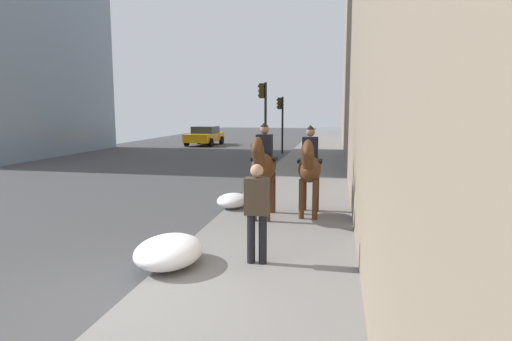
# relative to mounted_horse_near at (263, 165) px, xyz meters

# --- Properties ---
(sidewalk_slab) EXTENTS (120.00, 3.27, 0.12)m
(sidewalk_slab) POSITION_rel_mounted_horse_near_xyz_m (-4.97, -0.49, -1.33)
(sidewalk_slab) COLOR slate
(sidewalk_slab) RESTS_ON ground
(mounted_horse_near) EXTENTS (2.15, 0.60, 2.29)m
(mounted_horse_near) POSITION_rel_mounted_horse_near_xyz_m (0.00, 0.00, 0.00)
(mounted_horse_near) COLOR #4C2B16
(mounted_horse_near) RESTS_ON sidewalk_slab
(mounted_horse_far) EXTENTS (2.15, 0.60, 2.22)m
(mounted_horse_far) POSITION_rel_mounted_horse_near_xyz_m (0.41, -1.07, -0.07)
(mounted_horse_far) COLOR #4C2B16
(mounted_horse_far) RESTS_ON sidewalk_slab
(pedestrian_greeting) EXTENTS (0.27, 0.41, 1.70)m
(pedestrian_greeting) POSITION_rel_mounted_horse_near_xyz_m (-3.17, -0.42, -0.30)
(pedestrian_greeting) COLOR black
(pedestrian_greeting) RESTS_ON sidewalk_slab
(car_near_lane) EXTENTS (4.25, 2.25, 1.44)m
(car_near_lane) POSITION_rel_mounted_horse_near_xyz_m (21.97, 8.28, -0.65)
(car_near_lane) COLOR orange
(car_near_lane) RESTS_ON ground
(traffic_light_near_curb) EXTENTS (0.20, 0.44, 4.00)m
(traffic_light_near_curb) POSITION_rel_mounted_horse_near_xyz_m (10.66, 1.79, 1.28)
(traffic_light_near_curb) COLOR black
(traffic_light_near_curb) RESTS_ON ground
(traffic_light_far_curb) EXTENTS (0.20, 0.44, 3.48)m
(traffic_light_far_curb) POSITION_rel_mounted_horse_near_xyz_m (16.48, 1.71, 0.96)
(traffic_light_far_curb) COLOR black
(traffic_light_far_curb) RESTS_ON ground
(snow_pile_near) EXTENTS (1.43, 1.10, 0.50)m
(snow_pile_near) POSITION_rel_mounted_horse_near_xyz_m (-3.56, 0.99, -1.02)
(snow_pile_near) COLOR white
(snow_pile_near) RESTS_ON sidewalk_slab
(snow_pile_far) EXTENTS (1.06, 0.81, 0.37)m
(snow_pile_far) POSITION_rel_mounted_horse_near_xyz_m (0.93, 0.99, -1.09)
(snow_pile_far) COLOR white
(snow_pile_far) RESTS_ON sidewalk_slab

